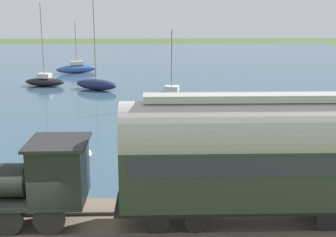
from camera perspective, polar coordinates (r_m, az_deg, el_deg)
The scene contains 10 objects.
harbor_water at distance 58.65m, azimuth -5.97°, elevation 5.81°, with size 80.00×80.00×0.01m.
rail_embankment at distance 17.66m, azimuth -16.03°, elevation -13.16°, with size 4.81×56.00×0.55m.
steam_locomotive at distance 16.90m, azimuth -17.00°, elevation -6.97°, with size 2.30×5.66×3.21m.
passenger_coach at distance 16.43m, azimuth 11.02°, elevation -4.12°, with size 2.31×9.92×4.59m.
sailboat_blue at distance 57.39m, azimuth -11.04°, elevation 6.03°, with size 3.17×5.10×5.95m.
sailboat_green at distance 37.92m, azimuth 0.45°, elevation 2.54°, with size 2.39×3.93×6.11m.
sailboat_navy at distance 45.62m, azimuth -8.75°, elevation 4.18°, with size 3.44×4.68×8.97m.
sailboat_black at distance 48.89m, azimuth -14.79°, elevation 4.46°, with size 2.45×4.36×8.19m.
rowboat_mid_harbor at distance 22.60m, azimuth 5.32°, elevation -6.41°, with size 0.84×2.88×0.55m.
rowboat_off_pier at distance 26.30m, azimuth -11.09°, elevation -3.72°, with size 3.06×2.56×0.53m.
Camera 1 is at (-13.78, -4.28, 8.06)m, focal length 50.00 mm.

